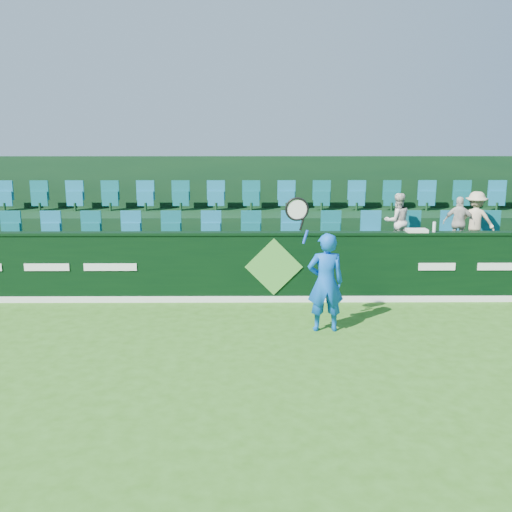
{
  "coord_description": "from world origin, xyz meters",
  "views": [
    {
      "loc": [
        -0.41,
        -6.61,
        3.21
      ],
      "look_at": [
        -0.34,
        2.8,
        1.15
      ],
      "focal_mm": 40.0,
      "sensor_mm": 36.0,
      "label": 1
    }
  ],
  "objects_px": {
    "spectator_right": "(475,220)",
    "spectator_middle": "(459,223)",
    "spectator_left": "(397,221)",
    "towel": "(417,230)",
    "drinks_bottle": "(434,227)",
    "tennis_player": "(325,281)"
  },
  "relations": [
    {
      "from": "spectator_right",
      "to": "spectator_middle",
      "type": "bearing_deg",
      "value": 20.14
    },
    {
      "from": "spectator_middle",
      "to": "spectator_right",
      "type": "relative_size",
      "value": 0.91
    },
    {
      "from": "spectator_left",
      "to": "towel",
      "type": "xyz_separation_m",
      "value": [
        0.09,
        -1.12,
        -0.01
      ]
    },
    {
      "from": "spectator_middle",
      "to": "towel",
      "type": "xyz_separation_m",
      "value": [
        -1.21,
        -1.12,
        0.03
      ]
    },
    {
      "from": "towel",
      "to": "spectator_left",
      "type": "bearing_deg",
      "value": 94.59
    },
    {
      "from": "towel",
      "to": "drinks_bottle",
      "type": "distance_m",
      "value": 0.34
    },
    {
      "from": "towel",
      "to": "drinks_bottle",
      "type": "height_order",
      "value": "drinks_bottle"
    },
    {
      "from": "spectator_right",
      "to": "towel",
      "type": "distance_m",
      "value": 1.9
    },
    {
      "from": "tennis_player",
      "to": "spectator_middle",
      "type": "relative_size",
      "value": 2.06
    },
    {
      "from": "spectator_middle",
      "to": "drinks_bottle",
      "type": "xyz_separation_m",
      "value": [
        -0.88,
        -1.12,
        0.1
      ]
    },
    {
      "from": "spectator_left",
      "to": "towel",
      "type": "bearing_deg",
      "value": 84.0
    },
    {
      "from": "spectator_left",
      "to": "spectator_middle",
      "type": "distance_m",
      "value": 1.3
    },
    {
      "from": "tennis_player",
      "to": "spectator_right",
      "type": "height_order",
      "value": "tennis_player"
    },
    {
      "from": "spectator_middle",
      "to": "tennis_player",
      "type": "bearing_deg",
      "value": 61.06
    },
    {
      "from": "spectator_right",
      "to": "drinks_bottle",
      "type": "distance_m",
      "value": 1.65
    },
    {
      "from": "spectator_middle",
      "to": "drinks_bottle",
      "type": "relative_size",
      "value": 5.66
    },
    {
      "from": "tennis_player",
      "to": "drinks_bottle",
      "type": "distance_m",
      "value": 2.88
    },
    {
      "from": "spectator_right",
      "to": "towel",
      "type": "relative_size",
      "value": 3.11
    },
    {
      "from": "spectator_left",
      "to": "towel",
      "type": "height_order",
      "value": "spectator_left"
    },
    {
      "from": "spectator_left",
      "to": "spectator_right",
      "type": "bearing_deg",
      "value": 169.4
    },
    {
      "from": "spectator_left",
      "to": "spectator_right",
      "type": "height_order",
      "value": "spectator_right"
    },
    {
      "from": "tennis_player",
      "to": "towel",
      "type": "bearing_deg",
      "value": 41.0
    }
  ]
}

